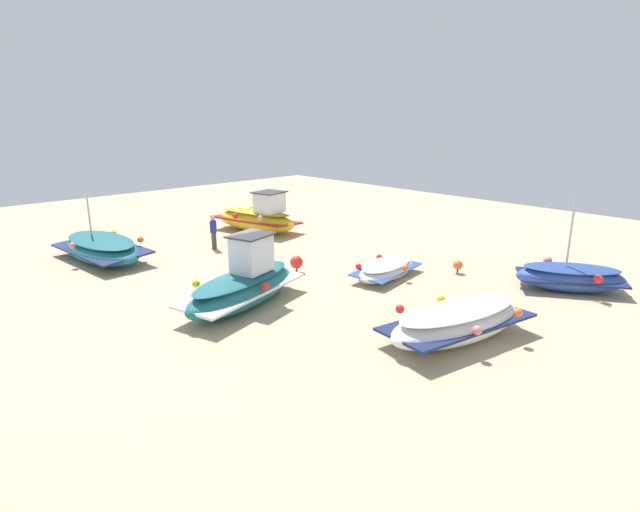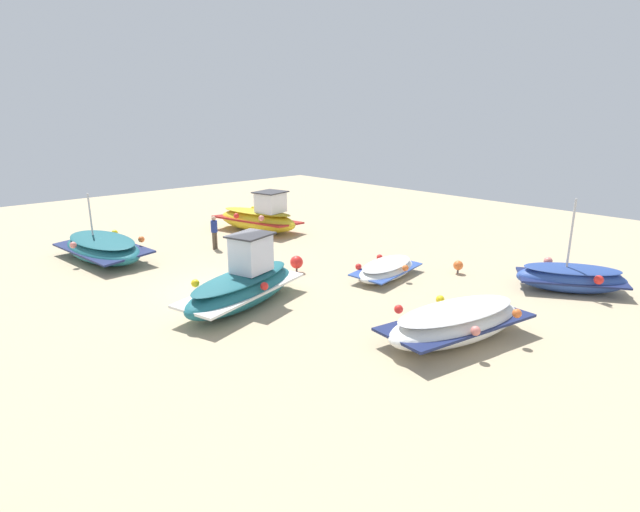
{
  "view_description": "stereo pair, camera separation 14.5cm",
  "coord_description": "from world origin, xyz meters",
  "px_view_note": "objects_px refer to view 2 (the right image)",
  "views": [
    {
      "loc": [
        -15.49,
        9.82,
        6.51
      ],
      "look_at": [
        -1.18,
        -3.67,
        0.9
      ],
      "focal_mm": 28.3,
      "sensor_mm": 36.0,
      "label": 1
    },
    {
      "loc": [
        -15.59,
        9.71,
        6.51
      ],
      "look_at": [
        -1.18,
        -3.67,
        0.9
      ],
      "focal_mm": 28.3,
      "sensor_mm": 36.0,
      "label": 2
    }
  ],
  "objects_px": {
    "fishing_boat_3": "(456,322)",
    "fishing_boat_5": "(102,248)",
    "fishing_boat_0": "(387,269)",
    "mooring_buoy_0": "(458,265)",
    "person_walking": "(214,230)",
    "mooring_buoy_1": "(297,262)",
    "fishing_boat_2": "(243,285)",
    "fishing_boat_4": "(259,218)",
    "fishing_boat_1": "(571,278)"
  },
  "relations": [
    {
      "from": "fishing_boat_2",
      "to": "person_walking",
      "type": "distance_m",
      "value": 7.98
    },
    {
      "from": "fishing_boat_2",
      "to": "fishing_boat_5",
      "type": "bearing_deg",
      "value": 83.3
    },
    {
      "from": "person_walking",
      "to": "mooring_buoy_1",
      "type": "xyz_separation_m",
      "value": [
        -5.64,
        -0.5,
        -0.51
      ]
    },
    {
      "from": "fishing_boat_1",
      "to": "fishing_boat_4",
      "type": "relative_size",
      "value": 0.73
    },
    {
      "from": "fishing_boat_3",
      "to": "mooring_buoy_0",
      "type": "relative_size",
      "value": 9.24
    },
    {
      "from": "person_walking",
      "to": "mooring_buoy_0",
      "type": "distance_m",
      "value": 11.68
    },
    {
      "from": "fishing_boat_3",
      "to": "fishing_boat_4",
      "type": "bearing_deg",
      "value": -94.32
    },
    {
      "from": "mooring_buoy_0",
      "to": "mooring_buoy_1",
      "type": "bearing_deg",
      "value": 45.8
    },
    {
      "from": "fishing_boat_2",
      "to": "fishing_boat_3",
      "type": "xyz_separation_m",
      "value": [
        -6.58,
        -3.01,
        -0.21
      ]
    },
    {
      "from": "fishing_boat_3",
      "to": "fishing_boat_4",
      "type": "relative_size",
      "value": 0.93
    },
    {
      "from": "fishing_boat_0",
      "to": "mooring_buoy_0",
      "type": "height_order",
      "value": "fishing_boat_0"
    },
    {
      "from": "mooring_buoy_0",
      "to": "fishing_boat_3",
      "type": "bearing_deg",
      "value": 121.64
    },
    {
      "from": "fishing_boat_1",
      "to": "person_walking",
      "type": "bearing_deg",
      "value": 170.28
    },
    {
      "from": "fishing_boat_2",
      "to": "fishing_boat_4",
      "type": "bearing_deg",
      "value": 35.15
    },
    {
      "from": "fishing_boat_0",
      "to": "fishing_boat_4",
      "type": "bearing_deg",
      "value": 74.05
    },
    {
      "from": "mooring_buoy_1",
      "to": "fishing_boat_5",
      "type": "bearing_deg",
      "value": 35.39
    },
    {
      "from": "fishing_boat_1",
      "to": "fishing_boat_0",
      "type": "bearing_deg",
      "value": 179.2
    },
    {
      "from": "fishing_boat_4",
      "to": "fishing_boat_1",
      "type": "bearing_deg",
      "value": -2.95
    },
    {
      "from": "fishing_boat_0",
      "to": "fishing_boat_1",
      "type": "relative_size",
      "value": 0.91
    },
    {
      "from": "fishing_boat_1",
      "to": "mooring_buoy_0",
      "type": "height_order",
      "value": "fishing_boat_1"
    },
    {
      "from": "fishing_boat_3",
      "to": "fishing_boat_5",
      "type": "bearing_deg",
      "value": -63.19
    },
    {
      "from": "fishing_boat_0",
      "to": "person_walking",
      "type": "bearing_deg",
      "value": 98.0
    },
    {
      "from": "fishing_boat_5",
      "to": "mooring_buoy_0",
      "type": "xyz_separation_m",
      "value": [
        -12.16,
        -10.14,
        -0.22
      ]
    },
    {
      "from": "fishing_boat_0",
      "to": "fishing_boat_2",
      "type": "height_order",
      "value": "fishing_boat_2"
    },
    {
      "from": "person_walking",
      "to": "mooring_buoy_1",
      "type": "height_order",
      "value": "person_walking"
    },
    {
      "from": "fishing_boat_3",
      "to": "fishing_boat_5",
      "type": "xyz_separation_m",
      "value": [
        15.64,
        4.49,
        0.02
      ]
    },
    {
      "from": "fishing_boat_4",
      "to": "mooring_buoy_1",
      "type": "distance_m",
      "value": 8.07
    },
    {
      "from": "fishing_boat_2",
      "to": "mooring_buoy_0",
      "type": "height_order",
      "value": "fishing_boat_2"
    },
    {
      "from": "fishing_boat_5",
      "to": "mooring_buoy_0",
      "type": "height_order",
      "value": "fishing_boat_5"
    },
    {
      "from": "fishing_boat_3",
      "to": "fishing_boat_4",
      "type": "distance_m",
      "value": 16.07
    },
    {
      "from": "fishing_boat_3",
      "to": "person_walking",
      "type": "distance_m",
      "value": 13.85
    },
    {
      "from": "fishing_boat_0",
      "to": "mooring_buoy_0",
      "type": "xyz_separation_m",
      "value": [
        -1.7,
        -2.6,
        0.0
      ]
    },
    {
      "from": "fishing_boat_0",
      "to": "fishing_boat_5",
      "type": "distance_m",
      "value": 12.9
    },
    {
      "from": "fishing_boat_2",
      "to": "mooring_buoy_1",
      "type": "height_order",
      "value": "fishing_boat_2"
    },
    {
      "from": "fishing_boat_1",
      "to": "fishing_boat_2",
      "type": "distance_m",
      "value": 12.19
    },
    {
      "from": "fishing_boat_5",
      "to": "mooring_buoy_1",
      "type": "bearing_deg",
      "value": 30.3
    },
    {
      "from": "fishing_boat_3",
      "to": "mooring_buoy_1",
      "type": "distance_m",
      "value": 8.24
    },
    {
      "from": "person_walking",
      "to": "fishing_boat_1",
      "type": "bearing_deg",
      "value": -174.55
    },
    {
      "from": "fishing_boat_4",
      "to": "mooring_buoy_1",
      "type": "relative_size",
      "value": 7.74
    },
    {
      "from": "fishing_boat_1",
      "to": "fishing_boat_2",
      "type": "xyz_separation_m",
      "value": [
        7.17,
        9.85,
        0.24
      ]
    },
    {
      "from": "fishing_boat_5",
      "to": "person_walking",
      "type": "distance_m",
      "value": 5.12
    },
    {
      "from": "fishing_boat_2",
      "to": "mooring_buoy_0",
      "type": "distance_m",
      "value": 9.2
    },
    {
      "from": "fishing_boat_2",
      "to": "person_walking",
      "type": "relative_size",
      "value": 3.36
    },
    {
      "from": "fishing_boat_5",
      "to": "mooring_buoy_1",
      "type": "xyz_separation_m",
      "value": [
        -7.44,
        -5.28,
        -0.12
      ]
    },
    {
      "from": "fishing_boat_1",
      "to": "mooring_buoy_1",
      "type": "bearing_deg",
      "value": -179.6
    },
    {
      "from": "fishing_boat_2",
      "to": "fishing_boat_4",
      "type": "relative_size",
      "value": 1.0
    },
    {
      "from": "fishing_boat_0",
      "to": "fishing_boat_2",
      "type": "relative_size",
      "value": 0.67
    },
    {
      "from": "fishing_boat_3",
      "to": "fishing_boat_4",
      "type": "height_order",
      "value": "fishing_boat_4"
    },
    {
      "from": "fishing_boat_4",
      "to": "mooring_buoy_0",
      "type": "height_order",
      "value": "fishing_boat_4"
    },
    {
      "from": "fishing_boat_5",
      "to": "mooring_buoy_0",
      "type": "distance_m",
      "value": 15.83
    }
  ]
}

